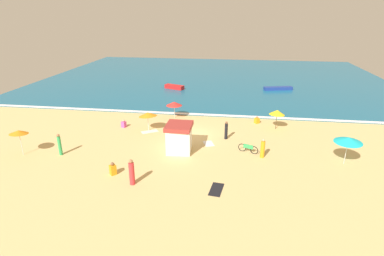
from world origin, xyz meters
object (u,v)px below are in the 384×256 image
Objects in this scene: beach_umbrella_1 at (348,140)px; beach_umbrella_4 at (19,132)px; beachgoer_3 at (124,124)px; beachgoer_0 at (257,120)px; beachgoer_2 at (263,149)px; beachgoer_6 at (60,145)px; lifeguard_cabana at (179,137)px; parked_bicycle at (248,148)px; beachgoer_5 at (226,131)px; beach_umbrella_2 at (277,112)px; beach_umbrella_3 at (174,104)px; beach_umbrella_0 at (148,114)px; small_boat_1 at (278,88)px; small_boat_0 at (174,87)px; beachgoer_4 at (132,173)px; beachgoer_1 at (113,169)px.

beach_umbrella_1 is 1.29× the size of beach_umbrella_4.
beachgoer_0 is at bearing 13.11° from beachgoer_3.
beachgoer_6 reaches higher than beachgoer_2.
beach_umbrella_1 is (13.63, -0.54, 0.84)m from lifeguard_cabana.
beachgoer_5 is (-2.03, 2.72, 0.47)m from parked_bicycle.
beach_umbrella_2 is at bearing -37.63° from beachgoer_0.
beach_umbrella_3 is at bearing 38.11° from beachgoer_3.
beach_umbrella_1 reaches higher than beach_umbrella_4.
beachgoer_3 is (6.26, 7.56, -1.71)m from beach_umbrella_4.
beach_umbrella_0 reaches higher than beachgoer_2.
parked_bicycle is at bearing -102.66° from small_boat_1.
small_boat_0 is 16.06m from small_boat_1.
beachgoer_2 is at bearing -22.53° from beach_umbrella_0.
beach_umbrella_4 reaches higher than parked_bicycle.
beachgoer_6 reaches higher than small_boat_0.
beach_umbrella_2 reaches higher than beach_umbrella_0.
beachgoer_3 is 0.27× the size of small_boat_0.
beach_umbrella_3 is 1.02× the size of beachgoer_4.
beach_umbrella_0 is 1.16× the size of beach_umbrella_2.
beachgoer_2 is at bearing 21.83° from beachgoer_1.
small_boat_1 is at bearing 75.38° from beachgoer_0.
beach_umbrella_0 reaches higher than small_boat_0.
beachgoer_0 is 17.21m from beachgoer_1.
beachgoer_0 is at bearing 48.57° from lifeguard_cabana.
beachgoer_1 is (8.95, -2.13, -1.64)m from beach_umbrella_4.
beachgoer_1 reaches higher than parked_bicycle.
beachgoer_2 reaches higher than beachgoer_3.
beachgoer_2 is at bearing -34.94° from parked_bicycle.
beach_umbrella_0 is at bearing 164.62° from beach_umbrella_1.
beach_umbrella_1 is 8.56m from beach_umbrella_2.
beachgoer_3 is 11.76m from beachgoer_4.
beachgoer_3 is at bearing -166.89° from beachgoer_0.
beachgoer_1 is at bearing -74.50° from beachgoer_3.
small_boat_0 is (-11.96, 13.73, 0.07)m from beachgoer_0.
beach_umbrella_4 reaches higher than small_boat_1.
parked_bicycle is at bearing 9.53° from beach_umbrella_4.
beachgoer_4 reaches higher than beachgoer_0.
beachgoer_4 is 1.10× the size of beachgoer_5.
beachgoer_3 is at bearing 144.86° from lifeguard_cabana.
lifeguard_cabana is at bearing -75.85° from beach_umbrella_3.
lifeguard_cabana is 1.41× the size of beachgoer_5.
lifeguard_cabana is at bearing -143.49° from beach_umbrella_2.
beachgoer_1 reaches higher than beachgoer_3.
beachgoer_4 is 0.43× the size of small_boat_1.
parked_bicycle is at bearing 4.67° from lifeguard_cabana.
beachgoer_6 is (3.24, 0.44, -1.13)m from beach_umbrella_4.
beach_umbrella_0 is 1.37× the size of beachgoer_6.
small_boat_0 is at bearing 95.17° from beachgoer_4.
lifeguard_cabana is 6.41m from beachgoer_4.
beachgoer_3 is (-14.01, 5.15, -0.42)m from beachgoer_2.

